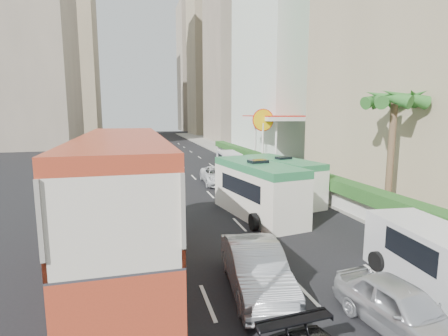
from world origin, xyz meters
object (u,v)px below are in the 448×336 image
object	(u,v)px
panel_van_near	(436,260)
palm_tree	(391,158)
car_silver_lane_b	(399,332)
minibus_near	(258,190)
car_silver_lane_a	(255,290)
shell_station	(282,141)
double_decker_bus	(124,211)
van_asset	(218,184)
panel_van_far	(229,161)
minibus_far	(283,180)

from	to	relation	value
panel_van_near	palm_tree	bearing A→B (deg)	66.33
car_silver_lane_b	minibus_near	bearing A→B (deg)	83.25
car_silver_lane_a	shell_station	world-z (taller)	shell_station
double_decker_bus	van_asset	size ratio (longest dim) A/B	2.19
car_silver_lane_a	car_silver_lane_b	distance (m)	4.27
car_silver_lane_a	minibus_near	size ratio (longest dim) A/B	0.70
shell_station	car_silver_lane_b	bearing A→B (deg)	-107.90
car_silver_lane_a	car_silver_lane_b	xyz separation A→B (m)	(2.96, -3.08, 0.00)
double_decker_bus	palm_tree	bearing A→B (deg)	16.16
double_decker_bus	van_asset	xyz separation A→B (m)	(7.02, 15.67, -2.53)
double_decker_bus	shell_station	distance (m)	28.02
panel_van_far	shell_station	size ratio (longest dim) A/B	0.57
panel_van_near	panel_van_far	distance (m)	25.43
van_asset	minibus_near	xyz separation A→B (m)	(0.03, -9.40, 1.52)
van_asset	shell_station	xyz separation A→B (m)	(8.98, 7.33, 2.75)
minibus_near	palm_tree	world-z (taller)	palm_tree
minibus_far	minibus_near	bearing A→B (deg)	-146.59
car_silver_lane_b	minibus_near	xyz separation A→B (m)	(0.01, 11.01, 1.52)
car_silver_lane_b	shell_station	size ratio (longest dim) A/B	0.50
minibus_near	palm_tree	bearing A→B (deg)	-28.18
car_silver_lane_a	van_asset	distance (m)	17.58
minibus_far	panel_van_near	distance (m)	12.22
panel_van_near	shell_station	bearing A→B (deg)	82.27
car_silver_lane_b	shell_station	xyz separation A→B (m)	(8.96, 27.75, 2.75)
car_silver_lane_a	panel_van_near	world-z (taller)	panel_van_near
double_decker_bus	minibus_near	size ratio (longest dim) A/B	1.60
minibus_far	panel_van_far	size ratio (longest dim) A/B	1.39
van_asset	palm_tree	bearing A→B (deg)	-56.79
panel_van_near	panel_van_far	xyz separation A→B (m)	(0.01, 25.43, -0.11)
shell_station	van_asset	bearing A→B (deg)	-140.79
panel_van_near	minibus_near	bearing A→B (deg)	112.17
panel_van_near	van_asset	bearing A→B (deg)	104.12
car_silver_lane_a	palm_tree	world-z (taller)	palm_tree
minibus_near	panel_van_far	bearing A→B (deg)	70.53
car_silver_lane_b	shell_station	bearing A→B (deg)	65.40
double_decker_bus	car_silver_lane_b	distance (m)	8.86
minibus_far	panel_van_far	bearing A→B (deg)	78.17
double_decker_bus	shell_station	world-z (taller)	shell_station
double_decker_bus	minibus_far	bearing A→B (deg)	42.77
car_silver_lane_a	minibus_far	xyz separation A→B (m)	(5.80, 10.80, 1.40)
van_asset	minibus_far	xyz separation A→B (m)	(2.86, -6.53, 1.40)
van_asset	panel_van_far	bearing A→B (deg)	70.10
van_asset	minibus_far	world-z (taller)	minibus_far
car_silver_lane_a	palm_tree	distance (m)	11.75
panel_van_near	shell_station	size ratio (longest dim) A/B	0.64
van_asset	minibus_near	world-z (taller)	minibus_near
car_silver_lane_a	palm_tree	size ratio (longest dim) A/B	0.75
car_silver_lane_b	panel_van_far	xyz separation A→B (m)	(2.80, 27.09, 0.91)
car_silver_lane_a	car_silver_lane_b	world-z (taller)	car_silver_lane_a
panel_van_far	shell_station	world-z (taller)	shell_station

